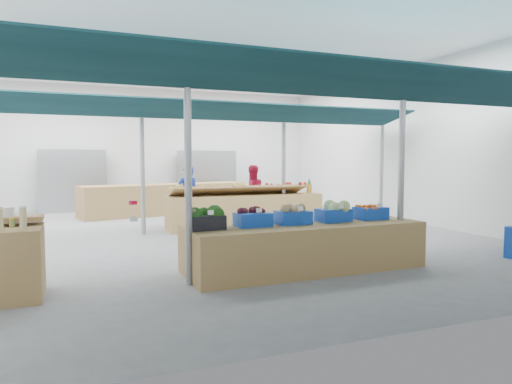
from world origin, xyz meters
The scene contains 21 objects.
floor centered at (0.00, 0.00, 0.00)m, with size 13.00×13.00×0.00m, color slate.
hall centered at (0.00, 1.44, 2.65)m, with size 13.00×13.00×13.00m.
pole_grid centered at (0.75, -1.75, 1.81)m, with size 10.00×4.60×3.00m.
awnings centered at (0.75, -1.75, 2.78)m, with size 9.50×7.08×0.30m.
back_shelving_left centered at (-2.50, 6.00, 1.00)m, with size 2.00×0.50×2.00m, color #B23F33.
back_shelving_right centered at (2.00, 6.00, 1.00)m, with size 2.00×0.50×2.00m, color #B23F33.
veg_counter centered at (0.86, -3.80, 0.36)m, with size 3.68×1.23×0.72m, color olive.
fruit_counter centered at (1.51, 0.63, 0.41)m, with size 3.87×0.92×0.83m, color olive.
far_counter centered at (0.22, 4.27, 0.47)m, with size 5.23×1.05×0.94m, color olive.
vendor_left centered at (0.31, 1.73, 0.77)m, with size 0.56×0.37×1.55m, color #1A34AE.
vendor_right centered at (2.11, 1.73, 0.77)m, with size 0.75×0.59×1.55m, color #AE1534.
crate_broccoli centered at (-0.72, -3.84, 0.87)m, with size 0.52×0.41×0.35m.
crate_beets centered at (-0.01, -3.82, 0.85)m, with size 0.52×0.41×0.29m.
crate_celeriac centered at (0.66, -3.80, 0.86)m, with size 0.52×0.41×0.31m.
crate_cabbage centered at (1.37, -3.78, 0.87)m, with size 0.52×0.41×0.35m.
crate_carrots centered at (2.09, -3.76, 0.83)m, with size 0.52×0.41×0.29m.
sparrow centered at (-0.88, -3.97, 0.96)m, with size 0.12×0.09×0.11m.
pole_ribbon centered at (-1.67, -3.57, 1.08)m, with size 0.12×0.12×0.28m.
apple_heap_yellow centered at (0.59, 0.54, 0.99)m, with size 1.91×0.71×0.27m.
apple_heap_red centered at (2.30, 0.54, 0.99)m, with size 1.51×0.71×0.27m.
pineapple centered at (3.26, 0.55, 1.01)m, with size 0.14×0.14×0.39m.
Camera 1 is at (-2.39, -9.99, 1.68)m, focal length 32.00 mm.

